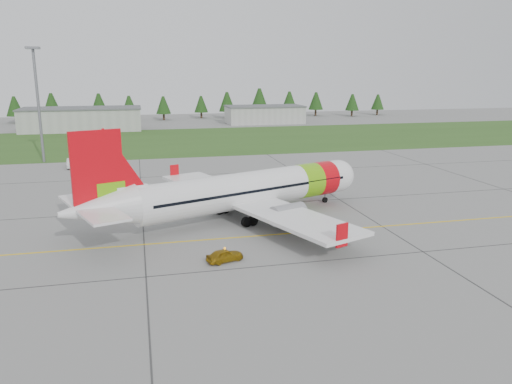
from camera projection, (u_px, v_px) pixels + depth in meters
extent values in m
plane|color=gray|center=(321.00, 261.00, 43.70)|extent=(320.00, 320.00, 0.00)
cylinder|color=white|center=(250.00, 189.00, 56.32)|extent=(26.70, 13.40, 4.05)
sphere|color=white|center=(338.00, 176.00, 63.71)|extent=(4.05, 4.05, 4.05)
cone|color=white|center=(98.00, 209.00, 46.86)|extent=(8.24, 6.38, 4.05)
cube|color=black|center=(340.00, 173.00, 63.79)|extent=(2.52, 3.12, 0.58)
cylinder|color=#6BB70D|center=(307.00, 181.00, 60.87)|extent=(4.00, 4.82, 4.13)
cylinder|color=red|center=(322.00, 178.00, 62.23)|extent=(3.61, 4.68, 4.13)
cube|color=white|center=(246.00, 200.00, 56.31)|extent=(17.18, 33.12, 0.37)
cube|color=red|center=(175.00, 172.00, 68.89)|extent=(1.23, 0.62, 2.08)
cube|color=red|center=(342.00, 235.00, 42.32)|extent=(1.23, 0.62, 2.08)
cylinder|color=gray|center=(231.00, 193.00, 61.89)|extent=(4.27, 3.37, 2.18)
cylinder|color=gray|center=(288.00, 214.00, 52.70)|extent=(4.27, 3.37, 2.18)
cube|color=red|center=(97.00, 173.00, 46.16)|extent=(4.60, 2.05, 7.90)
cube|color=#6BB70D|center=(111.00, 195.00, 47.32)|extent=(2.68, 1.37, 2.49)
cube|color=white|center=(92.00, 207.00, 46.52)|extent=(7.36, 12.35, 0.23)
cylinder|color=slate|center=(325.00, 197.00, 63.16)|extent=(0.19, 0.19, 1.46)
cylinder|color=black|center=(325.00, 200.00, 63.24)|extent=(0.76, 0.52, 0.71)
cylinder|color=slate|center=(225.00, 205.00, 58.33)|extent=(0.23, 0.23, 1.97)
cylinder|color=black|center=(222.00, 209.00, 58.21)|extent=(1.18, 0.82, 1.08)
cylinder|color=slate|center=(253.00, 217.00, 53.66)|extent=(0.23, 0.23, 1.97)
cylinder|color=black|center=(250.00, 221.00, 53.53)|extent=(1.18, 0.82, 1.08)
imported|color=#E1A80C|center=(225.00, 244.00, 43.25)|extent=(1.48, 1.61, 3.29)
imported|color=silver|center=(71.00, 154.00, 85.73)|extent=(1.77, 1.68, 4.75)
cube|color=#30561E|center=(201.00, 140.00, 121.24)|extent=(320.00, 50.00, 0.03)
cube|color=gold|center=(293.00, 233.00, 51.26)|extent=(120.00, 0.25, 0.02)
cube|color=#A8A8A3|center=(82.00, 120.00, 140.27)|extent=(32.00, 14.00, 6.00)
cube|color=#A8A8A3|center=(264.00, 115.00, 160.29)|extent=(24.00, 12.00, 5.20)
cylinder|color=slate|center=(39.00, 107.00, 89.00)|extent=(0.50, 0.50, 20.00)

